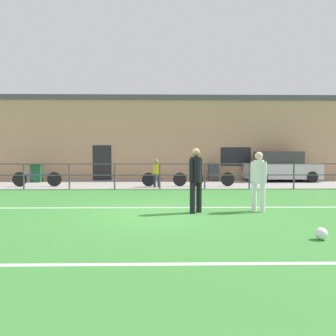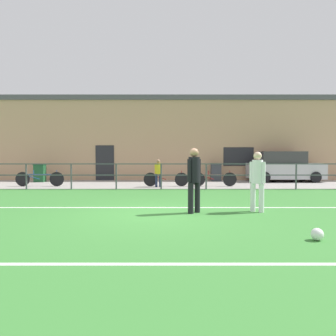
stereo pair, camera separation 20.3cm
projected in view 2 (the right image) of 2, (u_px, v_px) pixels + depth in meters
The scene contains 16 objects.
ground at pixel (156, 214), 8.38m from camera, with size 60.00×44.00×0.04m, color #387A33.
field_line_touchline at pixel (157, 208), 9.34m from camera, with size 36.00×0.11×0.00m, color white.
field_line_hash at pixel (146, 264), 4.49m from camera, with size 36.00×0.11×0.00m, color white.
pavement_strip at pixel (162, 184), 16.87m from camera, with size 48.00×5.00×0.02m, color gray.
perimeter_fence at pixel (161, 172), 14.34m from camera, with size 36.07×0.07×1.15m.
clubhouse_facade at pixel (163, 139), 20.46m from camera, with size 28.00×2.56×5.11m.
player_goalkeeper at pixel (194, 176), 8.44m from camera, with size 0.37×0.35×1.70m.
player_striker at pixel (257, 178), 8.62m from camera, with size 0.37×0.31×1.61m.
soccer_ball_match at pixel (317, 234), 5.74m from camera, with size 0.22×0.22×0.22m, color white.
spectator_child at pixel (158, 171), 15.11m from camera, with size 0.35×0.23×1.30m.
parked_car_red at pixel (284, 167), 18.34m from camera, with size 4.08×1.78×1.71m.
bicycle_parked_0 at pixel (214, 179), 15.56m from camera, with size 2.19×0.04×0.76m.
bicycle_parked_1 at pixel (166, 179), 15.56m from camera, with size 2.16×0.04×0.75m.
bicycle_parked_2 at pixel (39, 179), 15.55m from camera, with size 2.34×0.04×0.78m.
trash_bin_0 at pixel (216, 172), 18.74m from camera, with size 0.60×0.51×1.03m.
trash_bin_1 at pixel (40, 173), 18.09m from camera, with size 0.59×0.50×1.02m.
Camera 2 is at (0.30, -8.32, 1.52)m, focal length 34.57 mm.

